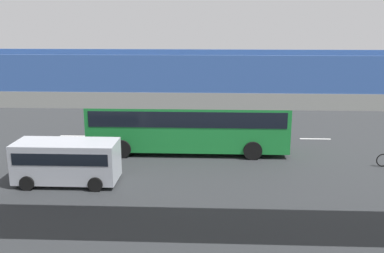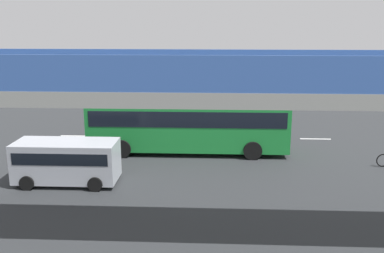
{
  "view_description": "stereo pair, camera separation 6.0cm",
  "coord_description": "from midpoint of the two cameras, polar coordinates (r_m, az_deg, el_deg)",
  "views": [
    {
      "loc": [
        -1.18,
        24.99,
        7.64
      ],
      "look_at": [
        -0.05,
        0.44,
        1.6
      ],
      "focal_mm": 40.93,
      "sensor_mm": 36.0,
      "label": 1
    },
    {
      "loc": [
        -1.24,
        24.98,
        7.64
      ],
      "look_at": [
        -0.05,
        0.44,
        1.6
      ],
      "focal_mm": 40.93,
      "sensor_mm": 36.0,
      "label": 2
    }
  ],
  "objects": [
    {
      "name": "pedestrian",
      "position": [
        29.19,
        5.44,
        0.37
      ],
      "size": [
        0.38,
        0.38,
        1.79
      ],
      "color": "#2D2D38",
      "rests_on": "ground"
    },
    {
      "name": "city_bus",
      "position": [
        25.45,
        -0.46,
        0.74
      ],
      "size": [
        11.54,
        2.85,
        3.15
      ],
      "color": "#1E8C38",
      "rests_on": "ground"
    },
    {
      "name": "pedestrian_overpass",
      "position": [
        14.36,
        -2.12,
        2.96
      ],
      "size": [
        31.12,
        2.6,
        6.62
      ],
      "color": "gray",
      "rests_on": "ground"
    },
    {
      "name": "lane_dash_rightmost",
      "position": [
        30.47,
        -14.92,
        -1.18
      ],
      "size": [
        2.0,
        0.2,
        0.01
      ],
      "primitive_type": "cube",
      "color": "silver",
      "rests_on": "ground"
    },
    {
      "name": "lane_dash_centre",
      "position": [
        29.06,
        0.29,
        -1.42
      ],
      "size": [
        2.0,
        0.2,
        0.01
      ],
      "primitive_type": "cube",
      "color": "silver",
      "rests_on": "ground"
    },
    {
      "name": "ground",
      "position": [
        26.15,
        -0.0,
        -3.17
      ],
      "size": [
        80.0,
        80.0,
        0.0
      ],
      "primitive_type": "plane",
      "color": "#2D3033"
    },
    {
      "name": "lane_dash_leftmost",
      "position": [
        29.82,
        15.84,
        -1.56
      ],
      "size": [
        2.0,
        0.2,
        0.01
      ],
      "primitive_type": "cube",
      "color": "silver",
      "rests_on": "ground"
    },
    {
      "name": "traffic_sign",
      "position": [
        30.22,
        -11.14,
        2.58
      ],
      "size": [
        0.08,
        0.6,
        2.8
      ],
      "color": "slate",
      "rests_on": "ground"
    },
    {
      "name": "parked_van",
      "position": [
        21.6,
        -15.94,
        -4.14
      ],
      "size": [
        4.8,
        2.17,
        2.05
      ],
      "color": "#B7BCC6",
      "rests_on": "ground"
    },
    {
      "name": "lane_dash_right",
      "position": [
        29.5,
        -7.5,
        -1.31
      ],
      "size": [
        2.0,
        0.2,
        0.01
      ],
      "primitive_type": "cube",
      "color": "silver",
      "rests_on": "ground"
    },
    {
      "name": "lane_dash_left",
      "position": [
        29.17,
        8.17,
        -1.51
      ],
      "size": [
        2.0,
        0.2,
        0.01
      ],
      "primitive_type": "cube",
      "color": "silver",
      "rests_on": "ground"
    }
  ]
}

